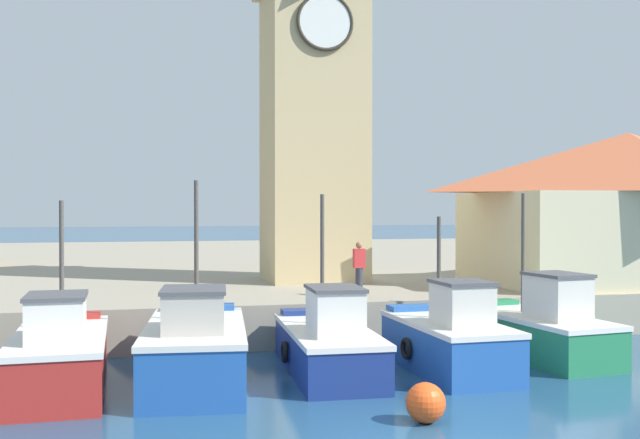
{
  "coord_description": "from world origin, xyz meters",
  "views": [
    {
      "loc": [
        -4.36,
        -11.07,
        3.84
      ],
      "look_at": [
        0.83,
        10.73,
        3.5
      ],
      "focal_mm": 42.0,
      "sensor_mm": 36.0,
      "label": 1
    }
  ],
  "objects_px": {
    "fishing_boat_mid_left": "(449,339)",
    "fishing_boat_center": "(538,329)",
    "clock_tower": "(313,90)",
    "dock_worker_near_tower": "(359,268)",
    "fishing_boat_left_outer": "(195,348)",
    "mooring_buoy": "(426,403)",
    "warehouse_right": "(628,206)",
    "fishing_boat_left_inner": "(328,343)",
    "fishing_boat_far_left": "(60,355)"
  },
  "relations": [
    {
      "from": "fishing_boat_center",
      "to": "warehouse_right",
      "type": "xyz_separation_m",
      "value": [
        6.74,
        5.73,
        3.19
      ]
    },
    {
      "from": "clock_tower",
      "to": "dock_worker_near_tower",
      "type": "xyz_separation_m",
      "value": [
        0.2,
        -5.2,
        -6.02
      ]
    },
    {
      "from": "fishing_boat_left_inner",
      "to": "fishing_boat_far_left",
      "type": "bearing_deg",
      "value": -177.13
    },
    {
      "from": "fishing_boat_left_outer",
      "to": "fishing_boat_mid_left",
      "type": "height_order",
      "value": "fishing_boat_left_outer"
    },
    {
      "from": "fishing_boat_center",
      "to": "clock_tower",
      "type": "bearing_deg",
      "value": 113.25
    },
    {
      "from": "warehouse_right",
      "to": "dock_worker_near_tower",
      "type": "xyz_separation_m",
      "value": [
        -10.41,
        -1.92,
        -1.85
      ]
    },
    {
      "from": "fishing_boat_mid_left",
      "to": "fishing_boat_center",
      "type": "bearing_deg",
      "value": 18.97
    },
    {
      "from": "fishing_boat_mid_left",
      "to": "fishing_boat_center",
      "type": "height_order",
      "value": "fishing_boat_center"
    },
    {
      "from": "fishing_boat_left_inner",
      "to": "dock_worker_near_tower",
      "type": "distance_m",
      "value": 4.97
    },
    {
      "from": "mooring_buoy",
      "to": "warehouse_right",
      "type": "bearing_deg",
      "value": 42.0
    },
    {
      "from": "fishing_boat_left_inner",
      "to": "fishing_boat_mid_left",
      "type": "bearing_deg",
      "value": -9.65
    },
    {
      "from": "fishing_boat_left_inner",
      "to": "clock_tower",
      "type": "xyz_separation_m",
      "value": [
        1.83,
        9.52,
        7.4
      ]
    },
    {
      "from": "fishing_boat_center",
      "to": "dock_worker_near_tower",
      "type": "relative_size",
      "value": 3.09
    },
    {
      "from": "clock_tower",
      "to": "fishing_boat_left_outer",
      "type": "bearing_deg",
      "value": -116.41
    },
    {
      "from": "fishing_boat_left_outer",
      "to": "clock_tower",
      "type": "bearing_deg",
      "value": 63.59
    },
    {
      "from": "warehouse_right",
      "to": "fishing_boat_center",
      "type": "bearing_deg",
      "value": -139.61
    },
    {
      "from": "fishing_boat_left_outer",
      "to": "warehouse_right",
      "type": "distance_m",
      "value": 17.13
    },
    {
      "from": "fishing_boat_mid_left",
      "to": "fishing_boat_center",
      "type": "distance_m",
      "value": 3.06
    },
    {
      "from": "fishing_boat_center",
      "to": "mooring_buoy",
      "type": "xyz_separation_m",
      "value": [
        -4.97,
        -4.81,
        -0.38
      ]
    },
    {
      "from": "fishing_boat_mid_left",
      "to": "dock_worker_near_tower",
      "type": "xyz_separation_m",
      "value": [
        -0.78,
        4.8,
        1.32
      ]
    },
    {
      "from": "clock_tower",
      "to": "dock_worker_near_tower",
      "type": "height_order",
      "value": "clock_tower"
    },
    {
      "from": "fishing_boat_far_left",
      "to": "fishing_boat_left_outer",
      "type": "bearing_deg",
      "value": -0.81
    },
    {
      "from": "clock_tower",
      "to": "fishing_boat_mid_left",
      "type": "bearing_deg",
      "value": -84.4
    },
    {
      "from": "fishing_boat_left_outer",
      "to": "fishing_boat_left_inner",
      "type": "height_order",
      "value": "fishing_boat_left_outer"
    },
    {
      "from": "fishing_boat_left_inner",
      "to": "warehouse_right",
      "type": "height_order",
      "value": "warehouse_right"
    },
    {
      "from": "fishing_boat_left_inner",
      "to": "fishing_boat_left_outer",
      "type": "bearing_deg",
      "value": -173.77
    },
    {
      "from": "fishing_boat_far_left",
      "to": "fishing_boat_left_inner",
      "type": "xyz_separation_m",
      "value": [
        5.89,
        0.3,
        -0.04
      ]
    },
    {
      "from": "fishing_boat_left_outer",
      "to": "warehouse_right",
      "type": "bearing_deg",
      "value": 23.01
    },
    {
      "from": "clock_tower",
      "to": "mooring_buoy",
      "type": "xyz_separation_m",
      "value": [
        -1.1,
        -13.82,
        -7.74
      ]
    },
    {
      "from": "fishing_boat_far_left",
      "to": "fishing_boat_center",
      "type": "relative_size",
      "value": 1.0
    },
    {
      "from": "fishing_boat_far_left",
      "to": "clock_tower",
      "type": "xyz_separation_m",
      "value": [
        7.71,
        9.82,
        7.35
      ]
    },
    {
      "from": "warehouse_right",
      "to": "mooring_buoy",
      "type": "xyz_separation_m",
      "value": [
        -11.7,
        -10.54,
        -3.57
      ]
    },
    {
      "from": "fishing_boat_mid_left",
      "to": "fishing_boat_center",
      "type": "relative_size",
      "value": 0.88
    },
    {
      "from": "mooring_buoy",
      "to": "dock_worker_near_tower",
      "type": "bearing_deg",
      "value": 81.44
    },
    {
      "from": "fishing_boat_left_outer",
      "to": "fishing_boat_left_inner",
      "type": "xyz_separation_m",
      "value": [
        3.07,
        0.34,
        -0.08
      ]
    },
    {
      "from": "fishing_boat_mid_left",
      "to": "mooring_buoy",
      "type": "relative_size",
      "value": 6.08
    },
    {
      "from": "fishing_boat_mid_left",
      "to": "dock_worker_near_tower",
      "type": "height_order",
      "value": "fishing_boat_mid_left"
    },
    {
      "from": "fishing_boat_far_left",
      "to": "mooring_buoy",
      "type": "xyz_separation_m",
      "value": [
        6.62,
        -4.0,
        -0.39
      ]
    },
    {
      "from": "fishing_boat_center",
      "to": "mooring_buoy",
      "type": "height_order",
      "value": "fishing_boat_center"
    },
    {
      "from": "dock_worker_near_tower",
      "to": "fishing_boat_center",
      "type": "bearing_deg",
      "value": -46.07
    },
    {
      "from": "fishing_boat_center",
      "to": "mooring_buoy",
      "type": "relative_size",
      "value": 6.91
    },
    {
      "from": "fishing_boat_left_inner",
      "to": "fishing_boat_center",
      "type": "xyz_separation_m",
      "value": [
        5.7,
        0.52,
        0.04
      ]
    },
    {
      "from": "fishing_boat_far_left",
      "to": "warehouse_right",
      "type": "height_order",
      "value": "warehouse_right"
    },
    {
      "from": "clock_tower",
      "to": "warehouse_right",
      "type": "distance_m",
      "value": 11.86
    },
    {
      "from": "fishing_boat_center",
      "to": "clock_tower",
      "type": "xyz_separation_m",
      "value": [
        -3.87,
        9.01,
        7.36
      ]
    },
    {
      "from": "clock_tower",
      "to": "fishing_boat_left_inner",
      "type": "bearing_deg",
      "value": -100.86
    },
    {
      "from": "fishing_boat_left_inner",
      "to": "warehouse_right",
      "type": "relative_size",
      "value": 0.48
    },
    {
      "from": "fishing_boat_far_left",
      "to": "warehouse_right",
      "type": "relative_size",
      "value": 0.47
    },
    {
      "from": "warehouse_right",
      "to": "fishing_boat_left_inner",
      "type": "bearing_deg",
      "value": -153.32
    },
    {
      "from": "clock_tower",
      "to": "warehouse_right",
      "type": "height_order",
      "value": "clock_tower"
    }
  ]
}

